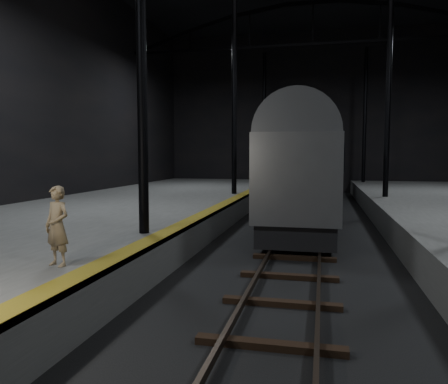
% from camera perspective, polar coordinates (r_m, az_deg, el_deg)
% --- Properties ---
extents(ground, '(44.00, 44.00, 0.00)m').
position_cam_1_polar(ground, '(14.95, 9.63, -6.97)').
color(ground, black).
rests_on(ground, ground).
extents(platform_left, '(9.00, 43.80, 1.00)m').
position_cam_1_polar(platform_left, '(16.98, -16.58, -3.97)').
color(platform_left, '#545452').
rests_on(platform_left, ground).
extents(tactile_strip, '(0.50, 43.80, 0.01)m').
position_cam_1_polar(tactile_strip, '(15.29, -2.58, -2.82)').
color(tactile_strip, olive).
rests_on(tactile_strip, platform_left).
extents(track, '(2.40, 43.00, 0.24)m').
position_cam_1_polar(track, '(14.94, 9.64, -6.71)').
color(track, '#3F3328').
rests_on(track, ground).
extents(train, '(2.75, 18.32, 4.90)m').
position_cam_1_polar(train, '(21.74, 10.75, 3.94)').
color(train, gray).
rests_on(train, ground).
extents(woman, '(0.62, 0.50, 1.48)m').
position_cam_1_polar(woman, '(8.59, -20.95, -4.18)').
color(woman, '#947D5B').
rests_on(woman, platform_left).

